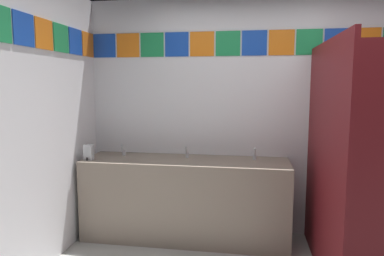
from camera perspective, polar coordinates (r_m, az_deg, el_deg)
name	(u,v)px	position (r m, az deg, el deg)	size (l,w,h in m)	color
wall_back	(266,116)	(3.91, 11.75, 1.82)	(3.87, 0.09, 2.54)	silver
wall_side	(0,132)	(2.96, -28.39, -0.53)	(0.09, 3.07, 2.54)	silver
vanity_counter	(186,198)	(3.81, -1.04, -11.13)	(2.13, 0.59, 0.85)	gray
faucet_left	(123,151)	(3.96, -10.97, -3.64)	(0.04, 0.10, 0.14)	silver
faucet_center	(187,153)	(3.78, -0.81, -4.03)	(0.04, 0.10, 0.14)	silver
faucet_right	(255,155)	(3.72, 10.02, -4.31)	(0.04, 0.10, 0.14)	silver
soap_dispenser	(89,152)	(3.83, -16.23, -3.78)	(0.09, 0.09, 0.16)	#B7BABF
stall_divider	(353,168)	(2.99, 24.42, -5.81)	(0.92, 1.55, 1.98)	maroon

